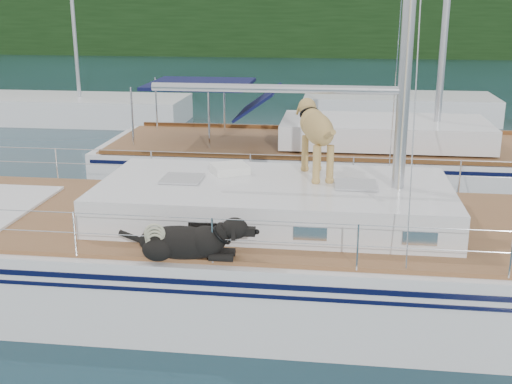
# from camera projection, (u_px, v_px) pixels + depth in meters

# --- Properties ---
(ground) EXTENTS (120.00, 120.00, 0.00)m
(ground) POSITION_uv_depth(u_px,v_px,m) (223.00, 291.00, 10.14)
(ground) COLOR black
(ground) RESTS_ON ground
(tree_line) EXTENTS (90.00, 3.00, 6.00)m
(tree_line) POSITION_uv_depth(u_px,v_px,m) (321.00, 19.00, 52.05)
(tree_line) COLOR black
(tree_line) RESTS_ON ground
(shore_bank) EXTENTS (92.00, 1.00, 1.20)m
(shore_bank) POSITION_uv_depth(u_px,v_px,m) (320.00, 48.00, 53.88)
(shore_bank) COLOR #595147
(shore_bank) RESTS_ON ground
(main_sailboat) EXTENTS (12.00, 3.81, 14.01)m
(main_sailboat) POSITION_uv_depth(u_px,v_px,m) (229.00, 251.00, 9.93)
(main_sailboat) COLOR silver
(main_sailboat) RESTS_ON ground
(neighbor_sailboat) EXTENTS (11.00, 3.50, 13.30)m
(neighbor_sailboat) POSITION_uv_depth(u_px,v_px,m) (336.00, 164.00, 15.49)
(neighbor_sailboat) COLOR silver
(neighbor_sailboat) RESTS_ON ground
(bg_boat_west) EXTENTS (8.00, 3.00, 11.65)m
(bg_boat_west) POSITION_uv_depth(u_px,v_px,m) (81.00, 110.00, 24.30)
(bg_boat_west) COLOR silver
(bg_boat_west) RESTS_ON ground
(bg_boat_center) EXTENTS (7.20, 3.00, 11.65)m
(bg_boat_center) POSITION_uv_depth(u_px,v_px,m) (398.00, 108.00, 24.73)
(bg_boat_center) COLOR silver
(bg_boat_center) RESTS_ON ground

